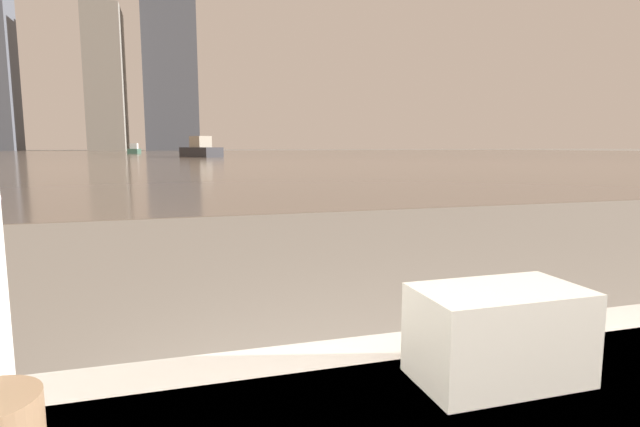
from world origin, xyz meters
TOP-DOWN VIEW (x-y plane):
  - towel_stack at (-0.04, 0.86)m, footprint 0.28×0.16m
  - harbor_water at (0.00, 62.00)m, footprint 180.00×110.00m
  - harbor_boat_0 at (1.98, 45.10)m, footprint 3.58×5.06m
  - harbor_boat_2 at (-4.99, 68.51)m, footprint 1.49×3.57m
  - skyline_tower_2 at (-13.18, 118.00)m, footprint 7.33×12.02m
  - skyline_tower_3 at (0.10, 118.00)m, footprint 11.41×7.16m

SIDE VIEW (x-z plane):
  - harbor_water at x=0.00m, z-range 0.00..0.01m
  - harbor_boat_2 at x=-4.99m, z-range -0.18..1.12m
  - towel_stack at x=-0.04m, z-range 0.55..0.71m
  - harbor_boat_0 at x=1.98m, z-range -0.26..1.55m
  - skyline_tower_2 at x=-13.18m, z-range 0.00..29.85m
  - skyline_tower_3 at x=0.10m, z-range 0.00..33.26m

